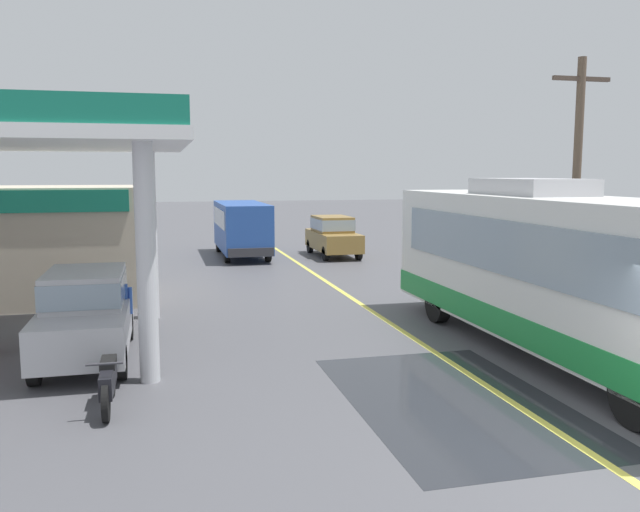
% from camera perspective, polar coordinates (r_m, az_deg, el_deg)
% --- Properties ---
extents(ground, '(120.00, 120.00, 0.00)m').
position_cam_1_polar(ground, '(27.55, -1.96, -0.62)').
color(ground, '#4C4C51').
extents(lane_divider_stripe, '(0.16, 50.00, 0.01)m').
position_cam_1_polar(lane_divider_stripe, '(22.74, 0.65, -2.31)').
color(lane_divider_stripe, '#D8CC4C').
rests_on(lane_divider_stripe, ground).
extents(wet_puddle_patch, '(3.44, 5.62, 0.01)m').
position_cam_1_polar(wet_puddle_patch, '(11.43, 11.61, -12.31)').
color(wet_puddle_patch, '#26282D').
rests_on(wet_puddle_patch, ground).
extents(coach_bus_main, '(2.60, 11.04, 3.69)m').
position_cam_1_polar(coach_bus_main, '(14.40, 19.82, -1.48)').
color(coach_bus_main, white).
rests_on(coach_bus_main, ground).
extents(gas_station_roadside, '(9.10, 11.95, 5.10)m').
position_cam_1_polar(gas_station_roadside, '(19.32, -25.73, 3.08)').
color(gas_station_roadside, '#147259').
rests_on(gas_station_roadside, ground).
extents(car_at_pump, '(1.70, 4.20, 1.82)m').
position_cam_1_polar(car_at_pump, '(14.18, -19.86, -4.50)').
color(car_at_pump, '#B2B2B7').
rests_on(car_at_pump, ground).
extents(minibus_opposing_lane, '(2.04, 6.13, 2.44)m').
position_cam_1_polar(minibus_opposing_lane, '(29.79, -6.90, 2.78)').
color(minibus_opposing_lane, '#264C9E').
rests_on(minibus_opposing_lane, ground).
extents(motorcycle_parked_forecourt, '(0.55, 1.80, 0.92)m').
position_cam_1_polar(motorcycle_parked_forecourt, '(11.30, -18.08, -10.41)').
color(motorcycle_parked_forecourt, black).
rests_on(motorcycle_parked_forecourt, ground).
extents(pedestrian_near_pump, '(0.55, 0.22, 1.66)m').
position_cam_1_polar(pedestrian_near_pump, '(14.68, -17.19, -4.33)').
color(pedestrian_near_pump, '#33333F').
rests_on(pedestrian_near_pump, ground).
extents(car_trailing_behind_bus, '(1.70, 4.20, 1.82)m').
position_cam_1_polar(car_trailing_behind_bus, '(29.76, 1.13, 1.94)').
color(car_trailing_behind_bus, olive).
rests_on(car_trailing_behind_bus, ground).
extents(utility_pole_roadside, '(1.80, 0.24, 7.04)m').
position_cam_1_polar(utility_pole_roadside, '(20.20, 21.59, 6.49)').
color(utility_pole_roadside, brown).
rests_on(utility_pole_roadside, ground).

